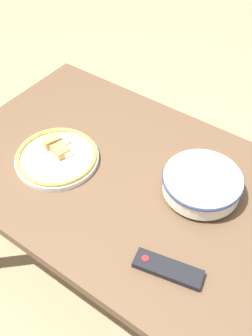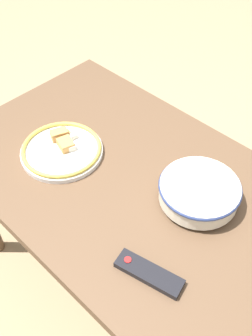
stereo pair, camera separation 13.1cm
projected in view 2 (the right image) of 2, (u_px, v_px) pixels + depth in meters
The scene contains 5 objects.
ground_plane at pixel (132, 280), 1.85m from camera, with size 8.00×8.00×0.00m, color #9E8460.
dining_table at pixel (134, 196), 1.39m from camera, with size 1.35×0.81×0.71m.
noodle_bowl at pixel (199, 192), 1.24m from camera, with size 0.26×0.26×0.08m.
food_plate at pixel (62, 149), 1.41m from camera, with size 0.30×0.30×0.05m.
tv_remote at pixel (149, 273), 1.08m from camera, with size 0.20×0.10×0.02m.
Camera 2 is at (-0.59, 0.65, 1.71)m, focal length 42.00 mm.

